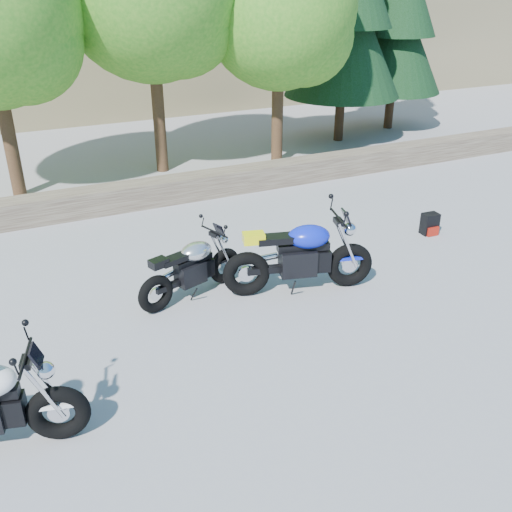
{
  "coord_description": "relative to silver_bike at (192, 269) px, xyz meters",
  "views": [
    {
      "loc": [
        -2.83,
        -5.45,
        4.27
      ],
      "look_at": [
        0.2,
        1.0,
        0.75
      ],
      "focal_mm": 40.0,
      "sensor_mm": 36.0,
      "label": 1
    }
  ],
  "objects": [
    {
      "name": "conifer_near",
      "position": [
        6.76,
        6.63,
        3.23
      ],
      "size": [
        3.17,
        3.17,
        7.06
      ],
      "color": "#382314",
      "rests_on": "ground"
    },
    {
      "name": "backpack",
      "position": [
        4.67,
        0.29,
        -0.25
      ],
      "size": [
        0.3,
        0.26,
        0.39
      ],
      "rotation": [
        0.0,
        0.0,
        -0.06
      ],
      "color": "black",
      "rests_on": "ground"
    },
    {
      "name": "silver_bike",
      "position": [
        0.0,
        0.0,
        0.0
      ],
      "size": [
        1.77,
        0.77,
        0.92
      ],
      "rotation": [
        0.0,
        0.0,
        0.32
      ],
      "color": "black",
      "rests_on": "ground"
    },
    {
      "name": "blue_bike",
      "position": [
        1.5,
        -0.52,
        0.11
      ],
      "size": [
        2.25,
        0.87,
        1.15
      ],
      "rotation": [
        0.0,
        0.0,
        -0.26
      ],
      "color": "black",
      "rests_on": "ground"
    },
    {
      "name": "ground",
      "position": [
        0.56,
        -1.57,
        -0.45
      ],
      "size": [
        90.0,
        90.0,
        0.0
      ],
      "primitive_type": "plane",
      "color": "gray",
      "rests_on": "ground"
    },
    {
      "name": "conifer_far",
      "position": [
        8.96,
        7.23,
        2.82
      ],
      "size": [
        2.82,
        2.82,
        6.27
      ],
      "color": "#382314",
      "rests_on": "ground"
    },
    {
      "name": "stone_wall",
      "position": [
        0.56,
        3.93,
        -0.2
      ],
      "size": [
        22.0,
        0.55,
        0.5
      ],
      "primitive_type": "cube",
      "color": "#4F4035",
      "rests_on": "ground"
    },
    {
      "name": "tree_decid_right",
      "position": [
        4.26,
        5.36,
        3.05
      ],
      "size": [
        3.54,
        3.54,
        5.41
      ],
      "color": "#382314",
      "rests_on": "ground"
    }
  ]
}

